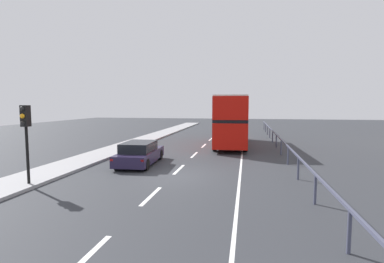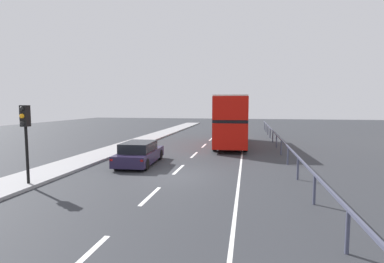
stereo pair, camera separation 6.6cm
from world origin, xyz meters
The scene contains 7 objects.
ground_plane centered at (0.00, 0.00, -0.05)m, with size 73.27×120.00×0.10m, color #2E3034.
near_sidewalk_kerb centered at (-6.34, 0.00, 0.07)m, with size 2.43×80.00×0.14m, color #959498.
lane_paint_markings centered at (1.96, 8.75, 0.00)m, with size 3.43×46.00×0.01m.
bridge_side_railing centered at (5.99, 9.00, 0.90)m, with size 0.10×42.00×1.11m.
double_decker_bus_red centered at (2.22, 11.46, 2.26)m, with size 2.95×10.24×4.21m.
hatchback_car_near centered at (-2.59, 2.25, 0.65)m, with size 2.10×4.64×1.34m.
traffic_signal_pole centered at (-5.58, -3.14, 2.65)m, with size 0.30×0.42×3.35m.
Camera 1 is at (3.57, -13.96, 3.51)m, focal length 27.47 mm.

